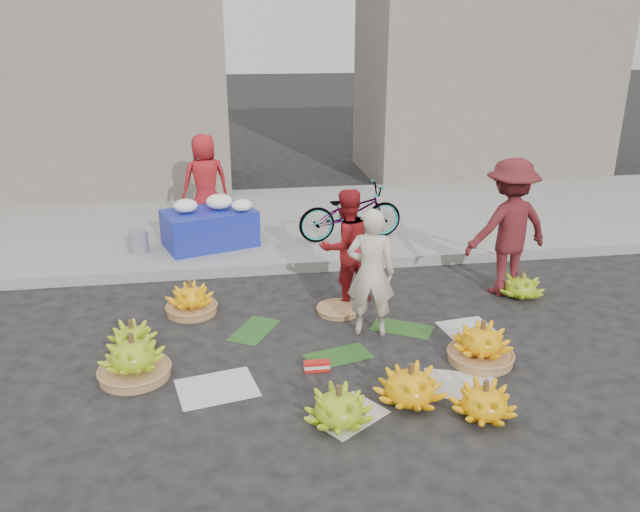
{
  "coord_description": "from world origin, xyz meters",
  "views": [
    {
      "loc": [
        -1.13,
        -5.6,
        3.09
      ],
      "look_at": [
        -0.12,
        0.82,
        0.7
      ],
      "focal_mm": 35.0,
      "sensor_mm": 36.0,
      "label": 1
    }
  ],
  "objects": [
    {
      "name": "basket_spare",
      "position": [
        0.09,
        0.81,
        0.03
      ],
      "size": [
        0.55,
        0.55,
        0.06
      ],
      "primitive_type": "cylinder",
      "rotation": [
        0.0,
        0.0,
        -0.15
      ],
      "color": "olive",
      "rests_on": "ground"
    },
    {
      "name": "banana_bunch_7",
      "position": [
        -1.58,
        1.06,
        0.17
      ],
      "size": [
        0.58,
        0.58,
        0.41
      ],
      "rotation": [
        0.0,
        0.0,
        0.23
      ],
      "color": "olive",
      "rests_on": "ground"
    },
    {
      "name": "building_left",
      "position": [
        -4.0,
        7.2,
        2.0
      ],
      "size": [
        6.0,
        3.0,
        4.0
      ],
      "primitive_type": "cube",
      "color": "gray",
      "rests_on": "sidewalk"
    },
    {
      "name": "flower_table",
      "position": [
        -1.37,
        3.08,
        0.42
      ],
      "size": [
        1.43,
        1.14,
        0.73
      ],
      "rotation": [
        0.0,
        0.0,
        0.32
      ],
      "color": "#172095",
      "rests_on": "sidewalk"
    },
    {
      "name": "incense_stack",
      "position": [
        -0.35,
        -0.45,
        0.06
      ],
      "size": [
        0.25,
        0.08,
        0.1
      ],
      "primitive_type": "cube",
      "rotation": [
        0.0,
        0.0,
        -0.02
      ],
      "color": "red",
      "rests_on": "ground"
    },
    {
      "name": "man_striped",
      "position": [
        2.2,
        1.08,
        0.84
      ],
      "size": [
        1.18,
        0.81,
        1.68
      ],
      "primitive_type": "imported",
      "rotation": [
        0.0,
        0.0,
        3.33
      ],
      "color": "maroon",
      "rests_on": "ground"
    },
    {
      "name": "newspaper_scatter",
      "position": [
        0.0,
        -0.8,
        0.0
      ],
      "size": [
        3.2,
        1.8,
        0.0
      ],
      "primitive_type": null,
      "color": "beige",
      "rests_on": "ground"
    },
    {
      "name": "ground",
      "position": [
        0.0,
        0.0,
        0.0
      ],
      "size": [
        80.0,
        80.0,
        0.0
      ],
      "primitive_type": "plane",
      "color": "black",
      "rests_on": "ground"
    },
    {
      "name": "vendor_red",
      "position": [
        0.23,
        1.13,
        0.69
      ],
      "size": [
        0.8,
        0.7,
        1.37
      ],
      "primitive_type": "imported",
      "rotation": [
        0.0,
        0.0,
        3.46
      ],
      "color": "#B21B1D",
      "rests_on": "ground"
    },
    {
      "name": "banana_bunch_5",
      "position": [
        2.36,
        0.9,
        0.14
      ],
      "size": [
        0.63,
        0.63,
        0.33
      ],
      "rotation": [
        0.0,
        0.0,
        -0.26
      ],
      "color": "#76A317",
      "rests_on": "ground"
    },
    {
      "name": "banana_bunch_6",
      "position": [
        -2.15,
        0.32,
        0.13
      ],
      "size": [
        0.62,
        0.62,
        0.31
      ],
      "rotation": [
        0.0,
        0.0,
        -0.4
      ],
      "color": "#76A317",
      "rests_on": "ground"
    },
    {
      "name": "banana_bunch_1",
      "position": [
        -0.3,
        -1.29,
        0.15
      ],
      "size": [
        0.57,
        0.57,
        0.35
      ],
      "rotation": [
        0.0,
        0.0,
        -0.02
      ],
      "color": "#76A317",
      "rests_on": "ground"
    },
    {
      "name": "bicycle",
      "position": [
        0.68,
        3.04,
        0.53
      ],
      "size": [
        0.73,
        1.62,
        0.82
      ],
      "primitive_type": "imported",
      "rotation": [
        0.0,
        0.0,
        1.69
      ],
      "color": "gray",
      "rests_on": "sidewalk"
    },
    {
      "name": "curb",
      "position": [
        0.0,
        2.2,
        0.07
      ],
      "size": [
        40.0,
        0.25,
        0.15
      ],
      "primitive_type": "cube",
      "color": "gray",
      "rests_on": "ground"
    },
    {
      "name": "flower_vendor",
      "position": [
        -1.42,
        3.98,
        0.85
      ],
      "size": [
        0.82,
        0.64,
        1.47
      ],
      "primitive_type": "imported",
      "rotation": [
        0.0,
        0.0,
        3.41
      ],
      "color": "#B21B1D",
      "rests_on": "sidewalk"
    },
    {
      "name": "building_right",
      "position": [
        4.5,
        7.7,
        2.5
      ],
      "size": [
        5.0,
        3.0,
        5.0
      ],
      "primitive_type": "cube",
      "color": "gray",
      "rests_on": "sidewalk"
    },
    {
      "name": "banana_bunch_2",
      "position": [
        0.37,
        -1.09,
        0.17
      ],
      "size": [
        0.64,
        0.64,
        0.38
      ],
      "rotation": [
        0.0,
        0.0,
        0.05
      ],
      "color": "#F7B10C",
      "rests_on": "ground"
    },
    {
      "name": "vendor_cream",
      "position": [
        0.32,
        0.27,
        0.69
      ],
      "size": [
        0.57,
        0.44,
        1.38
      ],
      "primitive_type": "imported",
      "rotation": [
        0.0,
        0.0,
        2.9
      ],
      "color": "beige",
      "rests_on": "ground"
    },
    {
      "name": "grey_bucket",
      "position": [
        -2.36,
        2.94,
        0.27
      ],
      "size": [
        0.27,
        0.27,
        0.3
      ],
      "primitive_type": "cylinder",
      "color": "slate",
      "rests_on": "sidewalk"
    },
    {
      "name": "banana_bunch_4",
      "position": [
        1.26,
        -0.5,
        0.19
      ],
      "size": [
        0.72,
        0.72,
        0.44
      ],
      "rotation": [
        0.0,
        0.0,
        0.4
      ],
      "color": "olive",
      "rests_on": "ground"
    },
    {
      "name": "banana_bunch_0",
      "position": [
        -2.06,
        -0.28,
        0.19
      ],
      "size": [
        0.66,
        0.66,
        0.45
      ],
      "rotation": [
        0.0,
        0.0,
        -0.16
      ],
      "color": "olive",
      "rests_on": "ground"
    },
    {
      "name": "banana_bunch_3",
      "position": [
        0.92,
        -1.39,
        0.15
      ],
      "size": [
        0.64,
        0.64,
        0.34
      ],
      "rotation": [
        0.0,
        0.0,
        -0.23
      ],
      "color": "#F7B10C",
      "rests_on": "ground"
    },
    {
      "name": "banana_leaves",
      "position": [
        -0.1,
        0.2,
        0.0
      ],
      "size": [
        2.0,
        1.0,
        0.0
      ],
      "primitive_type": null,
      "color": "#1C4717",
      "rests_on": "ground"
    },
    {
      "name": "sidewalk",
      "position": [
        0.0,
        4.3,
        0.06
      ],
      "size": [
        40.0,
        4.0,
        0.12
      ],
      "primitive_type": "cube",
      "color": "gray",
      "rests_on": "ground"
    }
  ]
}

